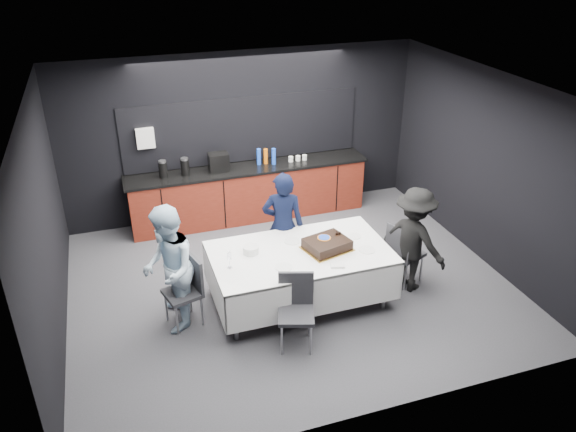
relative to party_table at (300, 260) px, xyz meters
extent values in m
plane|color=#444449|center=(0.00, 0.40, -0.64)|extent=(6.00, 6.00, 0.00)
cube|color=white|center=(0.00, 0.40, 2.16)|extent=(6.00, 5.00, 0.04)
cube|color=black|center=(0.00, 2.90, 0.76)|extent=(6.00, 0.04, 2.80)
cube|color=black|center=(0.00, -2.10, 0.76)|extent=(6.00, 0.04, 2.80)
cube|color=black|center=(-3.00, 0.40, 0.76)|extent=(0.04, 5.00, 2.80)
cube|color=black|center=(3.00, 0.40, 0.76)|extent=(0.04, 5.00, 2.80)
cube|color=#5B190E|center=(0.00, 2.60, -0.19)|extent=(4.00, 0.60, 0.90)
cube|color=black|center=(0.00, 2.60, 0.28)|extent=(4.10, 0.64, 0.04)
cube|color=black|center=(0.00, 2.88, 0.86)|extent=(4.00, 0.03, 1.10)
cube|color=white|center=(-1.60, 2.83, 0.91)|extent=(0.28, 0.12, 0.32)
cylinder|color=black|center=(-1.40, 2.60, 0.43)|extent=(0.14, 0.14, 0.26)
cylinder|color=black|center=(-1.05, 2.60, 0.43)|extent=(0.14, 0.14, 0.26)
cube|color=black|center=(-0.50, 2.60, 0.45)|extent=(0.32, 0.24, 0.30)
cylinder|color=blue|center=(0.20, 2.65, 0.44)|extent=(0.07, 0.07, 0.28)
cylinder|color=orange|center=(0.32, 2.65, 0.43)|extent=(0.07, 0.07, 0.26)
cylinder|color=blue|center=(0.44, 2.58, 0.44)|extent=(0.07, 0.07, 0.28)
cylinder|color=white|center=(0.75, 2.60, 0.34)|extent=(0.08, 0.08, 0.09)
cylinder|color=white|center=(0.88, 2.60, 0.34)|extent=(0.08, 0.08, 0.09)
cylinder|color=white|center=(1.00, 2.60, 0.34)|extent=(0.08, 0.08, 0.09)
cylinder|color=#99999E|center=(-1.40, 2.60, 0.57)|extent=(0.12, 0.12, 0.03)
cylinder|color=#99999E|center=(-1.05, 2.60, 0.57)|extent=(0.12, 0.12, 0.03)
cylinder|color=#99999E|center=(-1.00, -0.50, -0.27)|extent=(0.06, 0.06, 0.75)
cylinder|color=#99999E|center=(-1.00, 0.50, -0.27)|extent=(0.06, 0.06, 0.75)
cylinder|color=#99999E|center=(1.00, -0.50, -0.27)|extent=(0.06, 0.06, 0.75)
cylinder|color=#99999E|center=(1.00, 0.50, -0.27)|extent=(0.06, 0.06, 0.75)
cube|color=white|center=(0.00, 0.00, 0.12)|extent=(2.32, 1.32, 0.04)
cube|color=white|center=(0.00, -0.65, -0.15)|extent=(2.32, 0.02, 0.55)
cube|color=white|center=(0.00, 0.65, -0.15)|extent=(2.32, 0.02, 0.55)
cube|color=white|center=(-1.15, 0.00, -0.15)|extent=(0.02, 1.32, 0.55)
cube|color=white|center=(1.15, 0.00, -0.15)|extent=(0.02, 1.32, 0.55)
cube|color=gold|center=(0.35, -0.06, 0.15)|extent=(0.67, 0.59, 0.01)
cube|color=black|center=(0.35, -0.06, 0.21)|extent=(0.62, 0.54, 0.12)
cube|color=black|center=(0.35, -0.06, 0.27)|extent=(0.62, 0.54, 0.01)
cylinder|color=orange|center=(0.33, 0.00, 0.28)|extent=(0.18, 0.18, 0.00)
cylinder|color=#183EB8|center=(0.33, 0.00, 0.29)|extent=(0.15, 0.15, 0.01)
sphere|color=black|center=(0.53, 0.06, 0.30)|extent=(0.04, 0.04, 0.04)
sphere|color=black|center=(0.55, 0.02, 0.30)|extent=(0.04, 0.04, 0.04)
sphere|color=black|center=(0.51, 0.02, 0.30)|extent=(0.04, 0.04, 0.04)
cylinder|color=white|center=(-0.62, 0.16, 0.19)|extent=(0.20, 0.20, 0.10)
cylinder|color=white|center=(-0.32, -0.30, 0.14)|extent=(0.22, 0.22, 0.01)
cylinder|color=white|center=(0.84, 0.14, 0.14)|extent=(0.18, 0.18, 0.01)
cylinder|color=white|center=(0.83, -0.24, 0.14)|extent=(0.22, 0.22, 0.01)
cylinder|color=white|center=(-0.02, 0.28, 0.14)|extent=(0.22, 0.22, 0.01)
cube|color=white|center=(0.32, -0.49, 0.15)|extent=(0.20, 0.15, 0.03)
cylinder|color=white|center=(-0.96, -0.09, 0.14)|extent=(0.06, 0.06, 0.00)
cylinder|color=white|center=(-0.96, -0.09, 0.20)|extent=(0.01, 0.01, 0.12)
cylinder|color=white|center=(-0.96, -0.09, 0.31)|extent=(0.05, 0.05, 0.10)
cube|color=#2A2B2F|center=(-1.55, 0.02, -0.19)|extent=(0.52, 0.52, 0.05)
cube|color=#2A2B2F|center=(-1.37, 0.07, 0.06)|extent=(0.15, 0.42, 0.45)
cylinder|color=#99999E|center=(-1.76, 0.14, -0.42)|extent=(0.03, 0.03, 0.44)
cylinder|color=#99999E|center=(-1.67, -0.19, -0.42)|extent=(0.03, 0.03, 0.44)
cylinder|color=#99999E|center=(-1.43, 0.23, -0.42)|extent=(0.03, 0.03, 0.44)
cylinder|color=#99999E|center=(-1.34, -0.10, -0.42)|extent=(0.03, 0.03, 0.44)
cube|color=#2A2B2F|center=(1.57, 0.00, -0.19)|extent=(0.54, 0.54, 0.05)
cube|color=#2A2B2F|center=(1.39, -0.07, 0.06)|extent=(0.18, 0.41, 0.45)
cylinder|color=#99999E|center=(1.79, -0.10, -0.42)|extent=(0.03, 0.03, 0.44)
cylinder|color=#99999E|center=(1.67, 0.22, -0.42)|extent=(0.03, 0.03, 0.44)
cylinder|color=#99999E|center=(1.47, -0.22, -0.42)|extent=(0.03, 0.03, 0.44)
cylinder|color=#99999E|center=(1.35, 0.10, -0.42)|extent=(0.03, 0.03, 0.44)
cube|color=#2A2B2F|center=(-0.35, -0.84, -0.19)|extent=(0.53, 0.53, 0.05)
cube|color=#2A2B2F|center=(-0.29, -0.66, 0.06)|extent=(0.41, 0.17, 0.45)
cylinder|color=#99999E|center=(-0.56, -0.95, -0.42)|extent=(0.03, 0.03, 0.44)
cylinder|color=#99999E|center=(-0.24, -1.05, -0.42)|extent=(0.03, 0.03, 0.44)
cylinder|color=#99999E|center=(-0.45, -0.62, -0.42)|extent=(0.03, 0.03, 0.44)
cylinder|color=#99999E|center=(-0.13, -0.73, -0.42)|extent=(0.03, 0.03, 0.44)
imported|color=black|center=(-0.01, 0.70, 0.16)|extent=(0.67, 0.54, 1.60)
imported|color=silver|center=(-1.68, 0.04, 0.18)|extent=(0.69, 0.85, 1.65)
imported|color=black|center=(1.57, -0.16, 0.11)|extent=(0.95, 1.12, 1.50)
camera|label=1|loc=(-2.12, -5.86, 3.90)|focal=35.00mm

